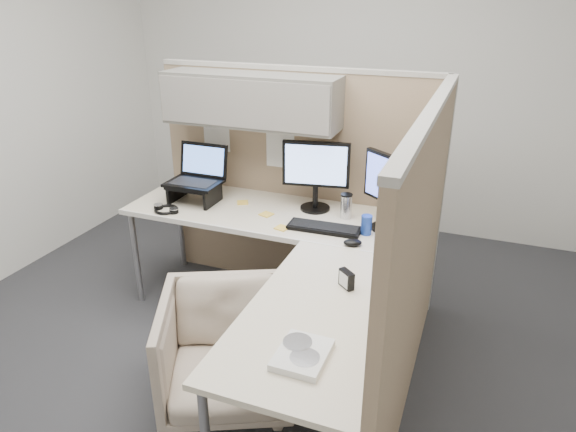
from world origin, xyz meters
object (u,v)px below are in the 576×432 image
(office_chair, at_px, (226,345))
(keyboard, at_px, (324,228))
(monitor_left, at_px, (316,170))
(desk, at_px, (284,250))

(office_chair, relative_size, keyboard, 1.54)
(office_chair, xyz_separation_m, monitor_left, (0.13, 1.08, 0.66))
(office_chair, xyz_separation_m, keyboard, (0.29, 0.79, 0.40))
(desk, xyz_separation_m, office_chair, (-0.13, -0.52, -0.34))
(office_chair, bearing_deg, monitor_left, 57.99)
(desk, relative_size, monitor_left, 4.29)
(monitor_left, relative_size, keyboard, 1.04)
(desk, relative_size, keyboard, 4.46)
(office_chair, distance_m, monitor_left, 1.27)
(desk, height_order, keyboard, keyboard)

